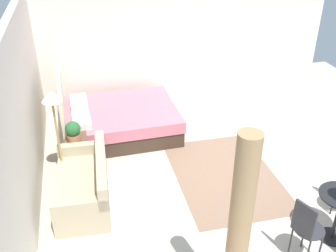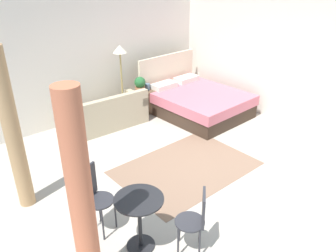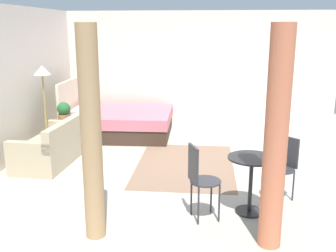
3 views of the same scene
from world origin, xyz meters
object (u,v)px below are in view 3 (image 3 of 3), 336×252
at_px(vase, 68,114).
at_px(nightstand, 68,132).
at_px(floor_lamp, 43,82).
at_px(cafe_chair_near_window, 199,175).
at_px(cafe_chair_near_couch, 285,163).
at_px(balcony_table, 251,175).
at_px(bed, 118,121).
at_px(potted_plant, 64,111).
at_px(couch, 53,148).

bearing_deg(vase, nightstand, -167.02).
height_order(nightstand, floor_lamp, floor_lamp).
bearing_deg(cafe_chair_near_window, cafe_chair_near_couch, -57.76).
height_order(floor_lamp, balcony_table, floor_lamp).
height_order(floor_lamp, cafe_chair_near_couch, floor_lamp).
distance_m(nightstand, vase, 0.36).
bearing_deg(balcony_table, vase, 50.79).
height_order(bed, potted_plant, bed).
bearing_deg(cafe_chair_near_window, couch, 54.55).
height_order(potted_plant, balcony_table, potted_plant).
bearing_deg(floor_lamp, cafe_chair_near_window, -129.61).
relative_size(couch, balcony_table, 2.18).
bearing_deg(cafe_chair_near_window, bed, 26.45).
bearing_deg(cafe_chair_near_couch, cafe_chair_near_window, 122.24).
relative_size(vase, cafe_chair_near_window, 0.15).
distance_m(potted_plant, floor_lamp, 0.73).
bearing_deg(nightstand, cafe_chair_near_couch, -119.27).
height_order(vase, balcony_table, balcony_table).
bearing_deg(cafe_chair_near_window, floor_lamp, 50.39).
xyz_separation_m(bed, floor_lamp, (-1.33, 1.05, 1.03)).
bearing_deg(couch, balcony_table, -116.27).
distance_m(nightstand, balcony_table, 4.21).
xyz_separation_m(cafe_chair_near_window, cafe_chair_near_couch, (0.72, -1.14, -0.05)).
distance_m(bed, balcony_table, 4.30).
height_order(couch, cafe_chair_near_window, cafe_chair_near_window).
xyz_separation_m(bed, vase, (-0.77, 0.83, 0.31)).
bearing_deg(floor_lamp, couch, -150.00).
height_order(couch, vase, couch).
bearing_deg(balcony_table, cafe_chair_near_couch, -46.50).
relative_size(bed, cafe_chair_near_couch, 2.56).
bearing_deg(potted_plant, couch, -173.47).
distance_m(vase, floor_lamp, 0.94).
bearing_deg(balcony_table, floor_lamp, 58.68).
distance_m(floor_lamp, balcony_table, 4.23).
xyz_separation_m(bed, cafe_chair_near_couch, (-3.02, -2.99, 0.22)).
height_order(cafe_chair_near_window, cafe_chair_near_couch, cafe_chair_near_window).
relative_size(couch, floor_lamp, 0.99).
height_order(vase, cafe_chair_near_window, cafe_chair_near_window).
relative_size(bed, balcony_table, 3.01).
distance_m(vase, balcony_table, 4.30).
xyz_separation_m(nightstand, cafe_chair_near_couch, (-2.13, -3.80, 0.25)).
bearing_deg(vase, bed, -47.19).
bearing_deg(potted_plant, cafe_chair_near_couch, -118.00).
xyz_separation_m(bed, couch, (-1.90, 0.72, -0.03)).
relative_size(floor_lamp, cafe_chair_near_couch, 1.87).
bearing_deg(cafe_chair_near_couch, floor_lamp, 67.32).
bearing_deg(couch, potted_plant, 6.53).
relative_size(couch, nightstand, 2.95).
bearing_deg(nightstand, bed, -42.08).
height_order(potted_plant, cafe_chair_near_window, cafe_chair_near_window).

